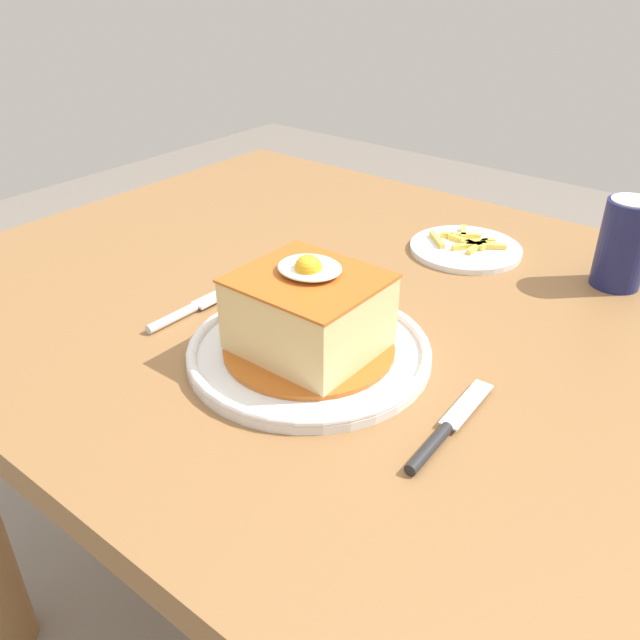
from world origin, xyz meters
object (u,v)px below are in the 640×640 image
(knife, at_px, (441,435))
(soda_can, at_px, (624,244))
(main_plate, at_px, (309,350))
(fork, at_px, (185,312))
(side_plate_fries, at_px, (466,248))

(knife, height_order, soda_can, soda_can)
(main_plate, height_order, fork, main_plate)
(fork, xyz_separation_m, side_plate_fries, (0.19, 0.40, -0.00))
(knife, bearing_deg, main_plate, 170.14)
(main_plate, relative_size, soda_can, 2.26)
(main_plate, relative_size, fork, 1.98)
(knife, xyz_separation_m, soda_can, (0.03, 0.44, 0.06))
(fork, bearing_deg, side_plate_fries, 65.34)
(soda_can, bearing_deg, side_plate_fries, -172.88)
(fork, bearing_deg, knife, -1.13)
(soda_can, relative_size, side_plate_fries, 0.73)
(main_plate, relative_size, side_plate_fries, 1.65)
(side_plate_fries, bearing_deg, main_plate, -90.24)
(side_plate_fries, bearing_deg, soda_can, 7.12)
(soda_can, bearing_deg, main_plate, -118.09)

